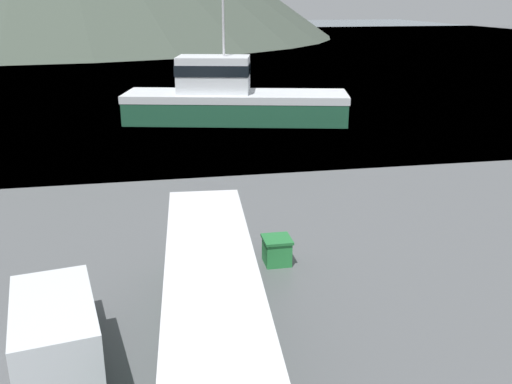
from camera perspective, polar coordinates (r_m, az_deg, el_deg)
name	(u,v)px	position (r m, az deg, el deg)	size (l,w,h in m)	color
water_surface	(157,39)	(152.59, -9.89, 14.81)	(240.00, 240.00, 0.00)	slate
tour_bus	(212,305)	(16.68, -4.41, -11.19)	(3.45, 12.69, 3.11)	#146B3D
delivery_van	(56,331)	(17.22, -19.40, -13.00)	(3.07, 6.06, 2.51)	silver
fishing_boat	(231,98)	(49.13, -2.50, 9.39)	(19.47, 9.30, 11.72)	#1E5138
storage_bin	(277,250)	(22.86, 2.10, -5.84)	(1.11, 1.16, 1.09)	#287F3D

